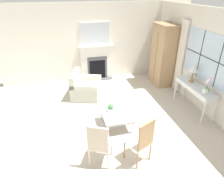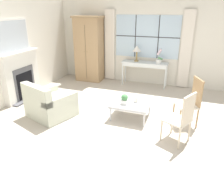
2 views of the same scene
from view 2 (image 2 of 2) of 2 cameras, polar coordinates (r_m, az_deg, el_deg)
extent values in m
plane|color=#BCB2A3|center=(4.93, 1.08, -8.23)|extent=(14.00, 14.00, 0.00)
cube|color=silver|center=(7.31, 9.06, 12.85)|extent=(7.20, 0.06, 2.80)
cube|color=silver|center=(7.26, 9.07, 13.94)|extent=(2.05, 0.01, 1.33)
cube|color=#2D2D33|center=(7.33, 6.14, 14.14)|extent=(0.02, 0.02, 1.33)
cube|color=#2D2D33|center=(7.19, 12.03, 13.68)|extent=(0.02, 0.02, 1.33)
cube|color=#2D2D33|center=(7.25, 9.06, 13.93)|extent=(2.05, 0.02, 0.02)
cube|color=silver|center=(7.59, -0.52, 11.86)|extent=(0.34, 0.06, 2.36)
cube|color=silver|center=(7.13, 18.75, 10.17)|extent=(0.34, 0.06, 2.36)
cube|color=silver|center=(6.50, -23.52, 10.39)|extent=(0.06, 7.20, 2.80)
cube|color=#515156|center=(6.63, -21.34, -1.60)|extent=(0.34, 1.11, 0.04)
cube|color=silver|center=(6.49, -22.60, 3.62)|extent=(0.18, 1.24, 1.30)
cube|color=silver|center=(6.32, -23.25, 9.38)|extent=(0.24, 1.32, 0.04)
cube|color=black|center=(6.49, -21.66, 1.61)|extent=(0.02, 0.59, 0.71)
cube|color=#515156|center=(6.47, -21.77, 2.11)|extent=(0.01, 0.75, 0.87)
cube|color=silver|center=(6.33, -24.49, 13.10)|extent=(0.04, 1.09, 0.84)
cube|color=silver|center=(6.31, -24.35, 13.10)|extent=(0.01, 1.01, 0.76)
cube|color=tan|center=(7.62, -5.97, 10.69)|extent=(0.88, 0.55, 2.11)
cube|color=#977752|center=(7.51, -6.30, 18.85)|extent=(0.96, 0.61, 0.06)
cube|color=brown|center=(7.38, -6.90, 9.98)|extent=(0.01, 0.01, 1.77)
sphere|color=#997F4C|center=(7.39, -7.29, 10.31)|extent=(0.03, 0.03, 0.03)
sphere|color=#997F4C|center=(7.35, -6.58, 10.27)|extent=(0.03, 0.03, 0.03)
cube|color=silver|center=(7.13, 8.58, 7.48)|extent=(1.46, 0.42, 0.03)
cube|color=silver|center=(7.15, 8.55, 6.97)|extent=(1.41, 0.40, 0.10)
cylinder|color=silver|center=(7.23, 2.75, 4.68)|extent=(0.04, 0.04, 0.75)
cylinder|color=silver|center=(6.97, 13.70, 3.46)|extent=(0.04, 0.04, 0.75)
cylinder|color=silver|center=(7.55, 3.52, 5.36)|extent=(0.04, 0.04, 0.75)
cylinder|color=silver|center=(7.30, 14.02, 4.22)|extent=(0.04, 0.04, 0.75)
cylinder|color=#9E7F47|center=(7.23, 6.38, 7.98)|extent=(0.15, 0.15, 0.02)
cylinder|color=#9E7F47|center=(7.19, 6.44, 9.24)|extent=(0.05, 0.05, 0.30)
cone|color=white|center=(7.15, 6.51, 11.13)|extent=(0.28, 0.28, 0.18)
cylinder|color=white|center=(7.01, 12.06, 7.66)|extent=(0.16, 0.16, 0.12)
cylinder|color=#47844C|center=(6.97, 12.20, 9.42)|extent=(0.01, 0.01, 0.32)
cube|color=#47844C|center=(6.99, 12.51, 8.43)|extent=(0.15, 0.02, 0.09)
sphere|color=silver|center=(6.98, 11.99, 9.59)|extent=(0.09, 0.09, 0.09)
sphere|color=silver|center=(6.96, 12.26, 10.02)|extent=(0.09, 0.09, 0.09)
sphere|color=silver|center=(6.95, 12.52, 10.46)|extent=(0.09, 0.09, 0.09)
cube|color=beige|center=(5.37, -15.52, -3.83)|extent=(1.18, 1.13, 0.45)
cube|color=beige|center=(5.04, -19.22, -0.74)|extent=(0.95, 0.47, 0.39)
cube|color=beige|center=(5.63, -17.81, -2.12)|extent=(0.48, 0.88, 0.59)
cube|color=beige|center=(5.06, -13.11, -4.29)|extent=(0.48, 0.88, 0.59)
cube|color=beige|center=(4.96, 18.83, -3.39)|extent=(0.58, 0.58, 0.03)
cube|color=#9E7A51|center=(4.94, 21.34, -0.28)|extent=(0.20, 0.38, 0.53)
cube|color=#9E7A51|center=(4.85, 21.78, 2.87)|extent=(0.22, 0.41, 0.05)
cylinder|color=#9E7A51|center=(4.84, 17.28, -6.96)|extent=(0.04, 0.04, 0.44)
cylinder|color=#9E7A51|center=(5.15, 15.77, -5.01)|extent=(0.04, 0.04, 0.44)
cylinder|color=#9E7A51|center=(4.99, 21.36, -6.62)|extent=(0.04, 0.04, 0.44)
cylinder|color=#9E7A51|center=(5.29, 19.65, -4.75)|extent=(0.04, 0.04, 0.44)
cube|color=beige|center=(4.30, 16.52, -7.17)|extent=(0.59, 0.59, 0.03)
cube|color=beige|center=(4.10, 19.32, -4.72)|extent=(0.21, 0.38, 0.51)
cube|color=beige|center=(3.99, 19.79, -1.18)|extent=(0.22, 0.41, 0.05)
cylinder|color=beige|center=(4.34, 12.75, -9.94)|extent=(0.04, 0.04, 0.43)
cylinder|color=beige|center=(4.63, 15.37, -8.12)|extent=(0.04, 0.04, 0.43)
cylinder|color=beige|center=(4.19, 17.15, -11.68)|extent=(0.04, 0.04, 0.43)
cylinder|color=beige|center=(4.49, 19.57, -9.65)|extent=(0.04, 0.04, 0.43)
cube|color=silver|center=(5.03, 4.95, -3.03)|extent=(0.87, 0.73, 0.03)
cube|color=#B1B3B8|center=(5.04, 4.94, -3.36)|extent=(0.85, 0.72, 0.04)
cylinder|color=silver|center=(4.94, -0.41, -5.85)|extent=(0.04, 0.04, 0.36)
cylinder|color=silver|center=(4.76, 8.37, -7.21)|extent=(0.04, 0.04, 0.36)
cylinder|color=silver|center=(5.48, 1.88, -3.03)|extent=(0.04, 0.04, 0.36)
cylinder|color=silver|center=(5.32, 9.79, -4.13)|extent=(0.04, 0.04, 0.36)
cube|color=white|center=(4.92, 3.28, -2.69)|extent=(0.15, 0.15, 0.10)
sphere|color=#47844C|center=(4.88, 3.30, -1.57)|extent=(0.16, 0.16, 0.16)
cylinder|color=silver|center=(5.06, 6.27, -2.68)|extent=(0.12, 0.12, 0.01)
cylinder|color=white|center=(5.03, 6.30, -1.97)|extent=(0.09, 0.09, 0.12)
cylinder|color=black|center=(5.01, 6.33, -1.25)|extent=(0.00, 0.00, 0.01)
camera|label=1|loc=(4.47, 66.95, 20.00)|focal=32.00mm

